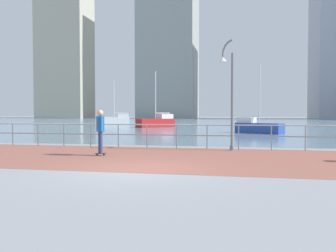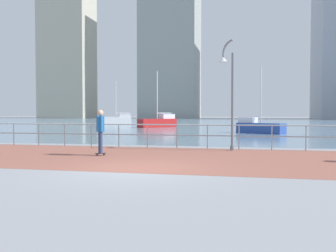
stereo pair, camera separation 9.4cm
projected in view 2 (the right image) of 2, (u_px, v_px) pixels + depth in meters
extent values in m
plane|color=gray|center=(220.00, 125.00, 49.21)|extent=(220.00, 220.00, 0.00)
cube|color=#935647|center=(160.00, 157.00, 12.85)|extent=(28.00, 6.95, 0.01)
cube|color=#6B899E|center=(224.00, 122.00, 60.29)|extent=(180.00, 88.00, 0.00)
cylinder|color=#9EADB7|center=(14.00, 134.00, 17.93)|extent=(0.05, 0.05, 1.07)
cylinder|color=#9EADB7|center=(39.00, 135.00, 17.65)|extent=(0.05, 0.05, 1.07)
cylinder|color=#9EADB7|center=(65.00, 135.00, 17.36)|extent=(0.05, 0.05, 1.07)
cylinder|color=#9EADB7|center=(91.00, 135.00, 17.08)|extent=(0.05, 0.05, 1.07)
cylinder|color=#9EADB7|center=(119.00, 136.00, 16.80)|extent=(0.05, 0.05, 1.07)
cylinder|color=#9EADB7|center=(147.00, 136.00, 16.51)|extent=(0.05, 0.05, 1.07)
cylinder|color=#9EADB7|center=(177.00, 136.00, 16.23)|extent=(0.05, 0.05, 1.07)
cylinder|color=#9EADB7|center=(207.00, 137.00, 15.95)|extent=(0.05, 0.05, 1.07)
cylinder|color=#9EADB7|center=(239.00, 137.00, 15.66)|extent=(0.05, 0.05, 1.07)
cylinder|color=#9EADB7|center=(272.00, 138.00, 15.38)|extent=(0.05, 0.05, 1.07)
cylinder|color=#9EADB7|center=(306.00, 138.00, 15.10)|extent=(0.05, 0.05, 1.07)
cylinder|color=#9EADB7|center=(177.00, 125.00, 16.21)|extent=(25.20, 0.06, 0.06)
cylinder|color=#9EADB7|center=(177.00, 135.00, 16.23)|extent=(25.20, 0.06, 0.06)
cylinder|color=slate|center=(232.00, 148.00, 15.15)|extent=(0.19, 0.19, 0.20)
cylinder|color=slate|center=(233.00, 102.00, 15.08)|extent=(0.12, 0.12, 4.15)
cylinder|color=slate|center=(232.00, 40.00, 15.04)|extent=(0.20, 0.18, 0.11)
cylinder|color=slate|center=(229.00, 42.00, 15.16)|extent=(0.20, 0.19, 0.15)
cylinder|color=slate|center=(227.00, 44.00, 15.26)|extent=(0.20, 0.18, 0.18)
cylinder|color=slate|center=(225.00, 48.00, 15.35)|extent=(0.18, 0.17, 0.19)
cylinder|color=slate|center=(224.00, 51.00, 15.40)|extent=(0.15, 0.15, 0.19)
cylinder|color=slate|center=(223.00, 55.00, 15.42)|extent=(0.12, 0.12, 0.17)
cone|color=silver|center=(223.00, 59.00, 15.43)|extent=(0.36, 0.36, 0.22)
cylinder|color=black|center=(104.00, 154.00, 13.43)|extent=(0.07, 0.06, 0.06)
cylinder|color=black|center=(104.00, 155.00, 13.36)|extent=(0.07, 0.06, 0.06)
cylinder|color=black|center=(97.00, 155.00, 13.34)|extent=(0.07, 0.06, 0.06)
cylinder|color=black|center=(97.00, 155.00, 13.27)|extent=(0.07, 0.06, 0.06)
cube|color=black|center=(101.00, 153.00, 13.35)|extent=(0.40, 0.31, 0.02)
cylinder|color=navy|center=(100.00, 142.00, 13.41)|extent=(0.18, 0.18, 0.81)
cylinder|color=navy|center=(101.00, 143.00, 13.26)|extent=(0.18, 0.18, 0.81)
cube|color=#236BB2|center=(100.00, 124.00, 13.31)|extent=(0.39, 0.42, 0.60)
cylinder|color=#236BB2|center=(99.00, 123.00, 13.52)|extent=(0.12, 0.12, 0.57)
cylinder|color=#236BB2|center=(101.00, 124.00, 13.09)|extent=(0.12, 0.12, 0.57)
sphere|color=#DBAD89|center=(100.00, 113.00, 13.29)|extent=(0.22, 0.22, 0.22)
cube|color=white|center=(116.00, 120.00, 53.52)|extent=(4.76, 2.99, 0.98)
cube|color=silver|center=(125.00, 115.00, 53.73)|extent=(1.89, 1.52, 0.54)
cylinder|color=silver|center=(116.00, 99.00, 53.40)|extent=(0.11, 0.11, 5.43)
cylinder|color=silver|center=(123.00, 113.00, 53.65)|extent=(1.94, 0.84, 0.09)
cube|color=#284799|center=(261.00, 128.00, 28.07)|extent=(3.84, 2.96, 0.81)
cube|color=silver|center=(248.00, 120.00, 28.81)|extent=(1.59, 1.41, 0.45)
cylinder|color=silver|center=(261.00, 95.00, 27.97)|extent=(0.09, 0.09, 4.50)
cylinder|color=silver|center=(251.00, 116.00, 28.60)|extent=(1.49, 0.94, 0.07)
cube|color=#B21E1E|center=(157.00, 123.00, 39.93)|extent=(4.06, 4.22, 0.96)
cube|color=silver|center=(167.00, 116.00, 40.68)|extent=(1.81, 1.84, 0.53)
cylinder|color=silver|center=(157.00, 95.00, 39.81)|extent=(0.11, 0.11, 5.33)
cylinder|color=silver|center=(164.00, 113.00, 40.46)|extent=(1.43, 1.53, 0.09)
cube|color=#B2AD99|center=(67.00, 47.00, 112.91)|extent=(15.49, 11.27, 45.09)
cube|color=#939993|center=(171.00, 49.00, 111.82)|extent=(17.17, 17.48, 43.60)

